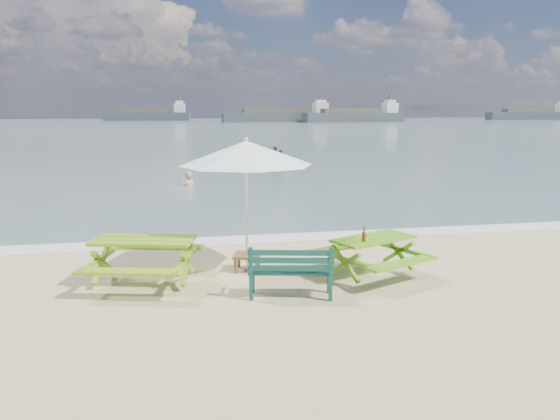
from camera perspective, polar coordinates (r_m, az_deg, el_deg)
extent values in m
plane|color=slate|center=(93.00, -10.10, 8.52)|extent=(300.00, 300.00, 0.00)
cube|color=silver|center=(13.00, -3.56, -3.11)|extent=(22.00, 0.90, 0.01)
cube|color=#71A018|center=(9.85, -14.10, -3.10)|extent=(1.89, 1.22, 0.05)
cube|color=#71A018|center=(10.69, -12.73, -3.78)|extent=(1.76, 0.73, 0.05)
cube|color=#71A018|center=(9.19, -15.52, -6.27)|extent=(1.76, 0.73, 0.05)
cube|color=#71A018|center=(9.96, -13.99, -5.53)|extent=(1.82, 1.35, 0.74)
cube|color=#5B9917|center=(10.18, 9.73, -2.97)|extent=(1.72, 1.30, 0.05)
cube|color=#5B9917|center=(10.77, 6.94, -3.76)|extent=(1.53, 0.89, 0.05)
cube|color=#5B9917|center=(9.77, 12.71, -5.43)|extent=(1.53, 0.89, 0.05)
cube|color=#5B9917|center=(10.28, 9.67, -5.08)|extent=(1.69, 1.40, 0.66)
cube|color=#0F3F34|center=(9.07, 1.13, -6.37)|extent=(1.44, 0.70, 0.04)
cube|color=#0F3F34|center=(8.79, 1.13, -5.30)|extent=(1.36, 0.33, 0.36)
cube|color=#0F3F34|center=(9.14, 1.12, -7.68)|extent=(1.36, 0.74, 0.44)
cube|color=brown|center=(10.52, -3.43, -4.75)|extent=(0.62, 0.62, 0.05)
cube|color=brown|center=(10.57, -3.42, -5.59)|extent=(0.55, 0.55, 0.28)
cylinder|color=silver|center=(10.32, -3.48, 0.11)|extent=(0.05, 0.05, 2.42)
cone|color=white|center=(10.18, -3.55, 5.97)|extent=(3.12, 3.12, 0.45)
cylinder|color=brown|center=(9.82, 8.76, -2.81)|extent=(0.07, 0.07, 0.16)
cylinder|color=brown|center=(9.79, 8.78, -1.95)|extent=(0.03, 0.03, 0.08)
cylinder|color=#A71314|center=(9.82, 8.76, -2.81)|extent=(0.07, 0.07, 0.06)
imported|color=tan|center=(22.53, -9.54, 1.86)|extent=(0.72, 0.58, 1.71)
cylinder|color=black|center=(27.76, -0.48, 5.22)|extent=(0.19, 0.19, 1.38)
cylinder|color=black|center=(28.43, 0.09, 5.13)|extent=(0.17, 0.17, 1.16)
cube|color=#393F44|center=(144.68, -13.69, 9.46)|extent=(21.88, 6.57, 2.20)
cube|color=silver|center=(143.55, -10.45, 10.45)|extent=(2.93, 3.29, 2.20)
cube|color=#393F44|center=(126.13, -0.10, 9.63)|extent=(26.11, 5.13, 2.20)
cube|color=silver|center=(128.75, 4.25, 10.60)|extent=(3.24, 3.13, 2.20)
cube|color=#393F44|center=(167.33, 24.74, 8.91)|extent=(25.12, 4.87, 2.20)
cube|color=#393F44|center=(126.86, 7.73, 9.54)|extent=(23.98, 6.43, 2.20)
cube|color=silver|center=(130.84, 11.40, 10.42)|extent=(3.14, 3.28, 2.20)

